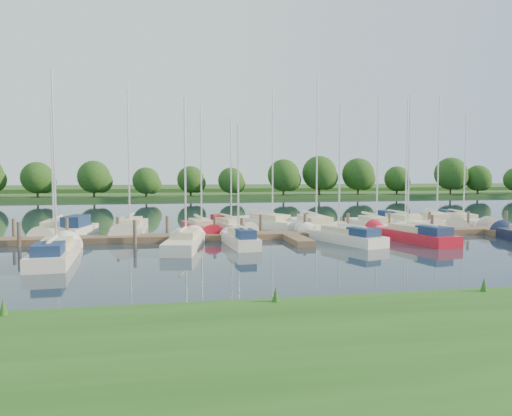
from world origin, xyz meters
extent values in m
plane|color=#1B2836|center=(0.00, 0.00, 0.00)|extent=(260.00, 260.00, 0.00)
cube|color=#4A3929|center=(0.00, 8.00, 0.20)|extent=(40.00, 2.00, 0.40)
cube|color=#4A3929|center=(-16.00, 5.00, 0.20)|extent=(1.20, 4.00, 0.40)
cube|color=#4A3929|center=(-8.00, 5.00, 0.20)|extent=(1.20, 4.00, 0.40)
cube|color=#4A3929|center=(0.00, 5.00, 0.20)|extent=(1.20, 4.00, 0.40)
cube|color=#4A3929|center=(8.00, 5.00, 0.20)|extent=(1.20, 4.00, 0.40)
cube|color=#4A3929|center=(16.00, 5.00, 0.20)|extent=(1.20, 4.00, 0.40)
cylinder|color=#473D33|center=(-19.00, 9.30, 0.60)|extent=(0.24, 0.24, 2.00)
cylinder|color=#473D33|center=(-15.55, 9.30, 0.60)|extent=(0.24, 0.24, 2.00)
cylinder|color=#473D33|center=(-12.09, 9.30, 0.60)|extent=(0.24, 0.24, 2.00)
cylinder|color=#473D33|center=(-8.64, 9.30, 0.60)|extent=(0.24, 0.24, 2.00)
cylinder|color=#473D33|center=(-5.18, 9.30, 0.60)|extent=(0.24, 0.24, 2.00)
cylinder|color=#473D33|center=(-1.73, 9.30, 0.60)|extent=(0.24, 0.24, 2.00)
cylinder|color=#473D33|center=(1.73, 9.30, 0.60)|extent=(0.24, 0.24, 2.00)
cylinder|color=#473D33|center=(5.18, 9.30, 0.60)|extent=(0.24, 0.24, 2.00)
cylinder|color=#473D33|center=(8.64, 9.30, 0.60)|extent=(0.24, 0.24, 2.00)
cylinder|color=#473D33|center=(12.09, 9.30, 0.60)|extent=(0.24, 0.24, 2.00)
cylinder|color=#473D33|center=(15.55, 9.30, 0.60)|extent=(0.24, 0.24, 2.00)
cylinder|color=#473D33|center=(19.00, 9.30, 0.60)|extent=(0.24, 0.24, 2.00)
cylinder|color=#473D33|center=(-18.00, 6.70, 0.60)|extent=(0.24, 0.24, 2.00)
cylinder|color=#473D33|center=(-10.80, 6.70, 0.60)|extent=(0.24, 0.24, 2.00)
cylinder|color=#473D33|center=(-3.60, 6.70, 0.60)|extent=(0.24, 0.24, 2.00)
cylinder|color=#473D33|center=(3.60, 6.70, 0.60)|extent=(0.24, 0.24, 2.00)
cylinder|color=#473D33|center=(10.80, 6.70, 0.60)|extent=(0.24, 0.24, 2.00)
cube|color=#25481B|center=(0.00, 75.00, 0.30)|extent=(180.00, 30.00, 0.60)
cube|color=#315726|center=(0.00, 100.00, 0.70)|extent=(220.00, 40.00, 1.40)
cylinder|color=#38281C|center=(-29.95, 63.30, 1.40)|extent=(0.36, 0.36, 2.80)
sphere|color=#16360E|center=(-29.95, 63.30, 4.82)|extent=(6.53, 6.53, 6.53)
sphere|color=#16360E|center=(-28.55, 63.50, 3.89)|extent=(4.67, 4.67, 4.67)
cylinder|color=#38281C|center=(-20.08, 63.94, 1.05)|extent=(0.36, 0.36, 2.11)
sphere|color=#16360E|center=(-20.08, 63.94, 3.63)|extent=(4.92, 4.92, 4.92)
sphere|color=#16360E|center=(-19.03, 64.14, 2.93)|extent=(3.51, 3.51, 3.51)
cylinder|color=#38281C|center=(-11.85, 62.74, 1.06)|extent=(0.36, 0.36, 2.13)
sphere|color=#16360E|center=(-11.85, 62.74, 3.66)|extent=(4.96, 4.96, 4.96)
sphere|color=#16360E|center=(-10.79, 62.94, 2.95)|extent=(3.54, 3.54, 3.54)
cylinder|color=#38281C|center=(-3.61, 61.40, 1.26)|extent=(0.36, 0.36, 2.53)
sphere|color=#16360E|center=(-3.61, 61.40, 4.36)|extent=(5.90, 5.90, 5.90)
sphere|color=#16360E|center=(-2.35, 61.60, 3.51)|extent=(4.22, 4.22, 4.22)
cylinder|color=#38281C|center=(4.14, 61.76, 1.37)|extent=(0.36, 0.36, 2.74)
sphere|color=#16360E|center=(4.14, 61.76, 4.71)|extent=(6.39, 6.39, 6.39)
sphere|color=#16360E|center=(5.51, 61.96, 3.80)|extent=(4.56, 4.56, 4.56)
cylinder|color=#38281C|center=(11.54, 60.01, 1.28)|extent=(0.36, 0.36, 2.56)
sphere|color=#16360E|center=(11.54, 60.01, 4.40)|extent=(5.97, 5.97, 5.97)
sphere|color=#16360E|center=(12.82, 60.21, 3.55)|extent=(4.26, 4.26, 4.26)
cylinder|color=#38281C|center=(21.10, 60.42, 1.06)|extent=(0.36, 0.36, 2.13)
sphere|color=#16360E|center=(21.10, 60.42, 3.67)|extent=(4.97, 4.97, 4.97)
sphere|color=#16360E|center=(22.17, 60.62, 2.96)|extent=(3.55, 3.55, 3.55)
cylinder|color=#38281C|center=(28.57, 60.02, 1.35)|extent=(0.36, 0.36, 2.71)
sphere|color=#16360E|center=(28.57, 60.02, 4.66)|extent=(6.31, 6.31, 6.31)
sphere|color=#16360E|center=(29.92, 60.22, 3.76)|extent=(4.51, 4.51, 4.51)
cylinder|color=#38281C|center=(36.89, 62.38, 1.16)|extent=(0.36, 0.36, 2.32)
sphere|color=#16360E|center=(36.89, 62.38, 3.99)|extent=(5.40, 5.40, 5.40)
sphere|color=#16360E|center=(38.05, 62.58, 3.22)|extent=(3.86, 3.86, 3.86)
cylinder|color=#38281C|center=(45.79, 63.46, 1.08)|extent=(0.36, 0.36, 2.17)
sphere|color=#16360E|center=(45.79, 63.46, 3.73)|extent=(5.06, 5.06, 5.06)
sphere|color=#16360E|center=(46.87, 63.66, 3.01)|extent=(3.61, 3.61, 3.61)
cylinder|color=#38281C|center=(54.16, 62.88, 1.07)|extent=(0.36, 0.36, 2.14)
sphere|color=#16360E|center=(54.16, 62.88, 3.69)|extent=(5.00, 5.00, 5.00)
sphere|color=#16360E|center=(55.23, 63.08, 2.97)|extent=(3.57, 3.57, 3.57)
cube|color=silver|center=(-17.06, 13.30, 0.15)|extent=(2.11, 6.84, 1.11)
cone|color=silver|center=(-17.16, 9.92, 0.15)|extent=(1.02, 2.40, 0.95)
cube|color=#BBB490|center=(-17.07, 12.97, 0.86)|extent=(1.52, 3.09, 0.50)
cylinder|color=silver|center=(-17.08, 12.63, 5.28)|extent=(0.12, 0.12, 9.16)
cylinder|color=silver|center=(-17.04, 13.98, 1.26)|extent=(0.19, 3.05, 0.10)
cylinder|color=silver|center=(-17.04, 13.98, 1.26)|extent=(0.28, 2.72, 0.20)
cube|color=silver|center=(-15.39, 12.34, 0.15)|extent=(2.69, 5.38, 1.06)
cone|color=silver|center=(-15.91, 9.82, 0.15)|extent=(1.14, 1.68, 0.85)
cube|color=#16294E|center=(-15.39, 12.34, 1.01)|extent=(1.90, 3.04, 0.96)
cube|color=silver|center=(-11.45, 13.62, 0.15)|extent=(2.51, 8.13, 1.16)
cone|color=silver|center=(-11.58, 9.59, 0.15)|extent=(1.22, 2.86, 1.13)
cube|color=#BBB490|center=(-11.46, 13.22, 0.89)|extent=(1.81, 3.68, 0.53)
cylinder|color=silver|center=(-11.48, 12.81, 6.18)|extent=(0.12, 0.12, 10.89)
cylinder|color=silver|center=(-11.43, 14.43, 1.31)|extent=(0.21, 3.63, 0.10)
cylinder|color=silver|center=(-11.43, 14.43, 1.31)|extent=(0.30, 3.23, 0.20)
cube|color=#AA0F22|center=(-6.05, 12.38, 0.15)|extent=(2.72, 6.90, 1.07)
cone|color=#AA0F22|center=(-5.62, 9.05, 0.15)|extent=(1.23, 2.45, 0.94)
cube|color=#BBB490|center=(-6.00, 12.05, 0.83)|extent=(1.78, 3.18, 0.49)
cylinder|color=silver|center=(-5.96, 11.72, 5.21)|extent=(0.12, 0.12, 9.07)
cylinder|color=silver|center=(-6.13, 13.05, 1.22)|extent=(0.48, 3.01, 0.10)
cylinder|color=silver|center=(-6.13, 13.05, 1.22)|extent=(0.54, 2.69, 0.20)
cube|color=silver|center=(-3.55, 13.94, 0.15)|extent=(3.26, 6.60, 0.99)
cone|color=silver|center=(-2.78, 10.85, 0.15)|extent=(1.40, 2.38, 0.89)
cube|color=#BBB490|center=(-3.47, 13.63, 0.77)|extent=(1.99, 3.10, 0.45)
cube|color=maroon|center=(-3.97, 15.66, 0.86)|extent=(1.67, 2.15, 0.50)
cylinder|color=silver|center=(-3.39, 13.32, 4.93)|extent=(0.12, 0.12, 8.59)
cylinder|color=silver|center=(-3.70, 14.55, 1.13)|extent=(0.79, 2.80, 0.10)
cylinder|color=silver|center=(-3.70, 14.55, 1.13)|extent=(0.81, 2.52, 0.20)
cube|color=silver|center=(-0.08, 14.88, 0.15)|extent=(5.60, 8.08, 1.21)
cone|color=silver|center=(1.73, 11.35, 0.15)|extent=(2.26, 2.98, 1.11)
cube|color=#BBB490|center=(0.10, 14.53, 0.94)|extent=(3.11, 3.94, 0.55)
cylinder|color=silver|center=(0.28, 14.17, 6.13)|extent=(0.12, 0.12, 10.72)
cylinder|color=silver|center=(-0.45, 15.59, 1.38)|extent=(1.72, 3.23, 0.10)
cylinder|color=silver|center=(-0.45, 15.59, 1.38)|extent=(1.63, 2.92, 0.20)
cube|color=silver|center=(3.13, 11.78, 0.15)|extent=(2.58, 8.67, 1.26)
cone|color=silver|center=(3.21, 7.47, 0.15)|extent=(1.27, 3.04, 1.21)
cube|color=#BBB490|center=(3.14, 11.35, 0.98)|extent=(1.89, 3.92, 0.57)
cylinder|color=silver|center=(3.14, 10.92, 6.63)|extent=(0.12, 0.12, 11.64)
cylinder|color=silver|center=(3.11, 12.65, 1.44)|extent=(0.18, 3.88, 0.10)
cylinder|color=silver|center=(3.11, 12.65, 1.44)|extent=(0.27, 3.45, 0.20)
cube|color=silver|center=(8.16, 11.33, 0.15)|extent=(2.28, 7.64, 1.14)
cone|color=silver|center=(8.08, 7.53, 0.15)|extent=(1.12, 2.68, 1.06)
cube|color=#BBB490|center=(8.15, 10.95, 0.88)|extent=(1.67, 3.45, 0.52)
cylinder|color=silver|center=(8.14, 10.57, 5.86)|extent=(0.12, 0.12, 10.26)
cylinder|color=silver|center=(8.17, 12.09, 1.30)|extent=(0.17, 3.42, 0.10)
cylinder|color=silver|center=(8.17, 12.09, 1.30)|extent=(0.26, 3.04, 0.20)
cube|color=silver|center=(11.83, 13.64, 0.15)|extent=(2.53, 7.81, 1.10)
cone|color=silver|center=(12.02, 9.79, 0.15)|extent=(1.21, 2.75, 1.08)
cube|color=#BBB490|center=(11.85, 13.25, 0.85)|extent=(1.78, 3.55, 0.50)
cube|color=#16294E|center=(11.73, 15.80, 0.95)|extent=(1.62, 2.38, 0.55)
cylinder|color=silver|center=(11.87, 12.87, 5.91)|extent=(0.12, 0.12, 10.42)
cylinder|color=silver|center=(11.80, 14.41, 1.25)|extent=(0.26, 3.47, 0.10)
cylinder|color=silver|center=(11.80, 14.41, 1.25)|extent=(0.35, 3.09, 0.20)
cube|color=silver|center=(15.04, 13.63, 0.15)|extent=(3.95, 8.29, 1.19)
cone|color=silver|center=(14.16, 9.73, 0.15)|extent=(1.71, 2.98, 1.12)
cube|color=#BBB490|center=(14.95, 13.24, 0.92)|extent=(2.43, 3.88, 0.54)
cylinder|color=silver|center=(14.86, 12.85, 6.15)|extent=(0.12, 0.12, 10.80)
cylinder|color=silver|center=(15.21, 14.41, 1.35)|extent=(0.89, 3.53, 0.10)
cylinder|color=silver|center=(15.21, 14.41, 1.35)|extent=(0.90, 3.16, 0.20)
cube|color=silver|center=(18.19, 14.55, 0.15)|extent=(2.88, 7.37, 1.02)
cone|color=silver|center=(17.75, 10.99, 0.15)|extent=(1.31, 2.62, 1.00)
cube|color=#BBB490|center=(18.15, 14.19, 0.79)|extent=(1.89, 3.39, 0.47)
cube|color=#16294E|center=(18.44, 16.54, 0.88)|extent=(1.66, 2.31, 0.51)
cylinder|color=silver|center=(18.10, 13.83, 5.49)|extent=(0.12, 0.12, 9.68)
cylinder|color=silver|center=(18.28, 15.26, 1.16)|extent=(0.50, 3.22, 0.10)
cylinder|color=silver|center=(18.28, 15.26, 1.16)|extent=(0.55, 2.87, 0.20)
cube|color=silver|center=(-14.68, 0.75, 0.15)|extent=(2.33, 7.13, 1.11)
cone|color=silver|center=(-14.86, 4.26, 0.15)|extent=(1.11, 2.51, 0.99)
cube|color=#BBB490|center=(-14.70, 1.10, 0.86)|extent=(1.64, 3.24, 0.50)
cube|color=#16294E|center=(-14.58, -1.22, 0.96)|extent=(1.49, 2.18, 0.55)
cylinder|color=silver|center=(-14.72, 1.45, 5.45)|extent=(0.12, 0.12, 9.50)
cylinder|color=silver|center=(-14.65, 0.05, 1.26)|extent=(0.26, 3.17, 0.10)
cylinder|color=silver|center=(-14.65, 0.05, 1.26)|extent=(0.34, 2.82, 0.20)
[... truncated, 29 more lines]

